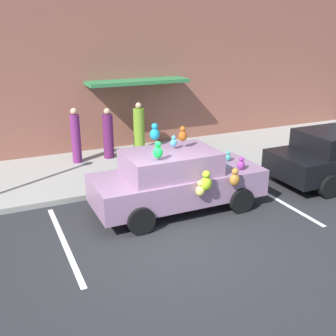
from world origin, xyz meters
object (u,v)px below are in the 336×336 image
Objects in this scene: plush_covered_car at (176,180)px; pedestrian_by_lamp at (76,137)px; pedestrian_near_shopfront at (108,135)px; pedestrian_walking_past at (139,129)px; teddy_bear_on_sidewalk at (192,161)px.

pedestrian_by_lamp is at bearing 109.44° from plush_covered_car.
pedestrian_by_lamp is at bearing -177.56° from pedestrian_near_shopfront.
plush_covered_car is 4.38m from pedestrian_near_shopfront.
teddy_bear_on_sidewalk is at bearing -76.99° from pedestrian_walking_past.
pedestrian_near_shopfront is at bearing -163.00° from pedestrian_walking_past.
teddy_bear_on_sidewalk is 3.10m from pedestrian_near_shopfront.
pedestrian_by_lamp is (-1.52, 4.31, 0.20)m from plush_covered_car.
pedestrian_by_lamp reaches higher than pedestrian_near_shopfront.
pedestrian_walking_past is 0.96× the size of pedestrian_by_lamp.
plush_covered_car reaches higher than pedestrian_by_lamp.
plush_covered_car is at bearing -84.37° from pedestrian_near_shopfront.
pedestrian_by_lamp is at bearing -169.63° from pedestrian_walking_past.
plush_covered_car is at bearing -99.81° from pedestrian_walking_past.
plush_covered_car is 2.38× the size of pedestrian_by_lamp.
plush_covered_car is at bearing -70.56° from pedestrian_by_lamp.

